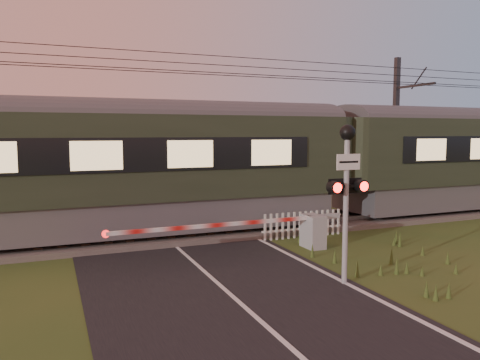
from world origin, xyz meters
name	(u,v)px	position (x,y,z in m)	size (l,w,h in m)	color
ground	(235,300)	(0.00, 0.00, 0.00)	(160.00, 160.00, 0.00)	#2E4C1D
road	(240,303)	(0.02, -0.23, 0.01)	(6.00, 140.00, 0.03)	black
track_bed	(164,235)	(0.00, 6.50, 0.07)	(140.00, 3.40, 0.39)	#47423D
overhead_wires	(161,64)	(0.00, 6.50, 5.72)	(120.00, 0.62, 0.62)	black
train	(333,161)	(6.64, 6.50, 2.41)	(45.59, 3.14, 4.25)	slate
boom_gate	(302,230)	(3.46, 3.27, 0.57)	(7.12, 0.78, 1.03)	gray
crossing_signal	(347,176)	(2.72, 0.00, 2.53)	(0.94, 0.37, 3.68)	gray
picket_fence	(303,224)	(4.27, 4.60, 0.45)	(3.01, 0.07, 0.88)	silver
catenary_mast	(396,130)	(11.61, 8.72, 3.62)	(0.22, 2.46, 6.96)	#2D2D30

